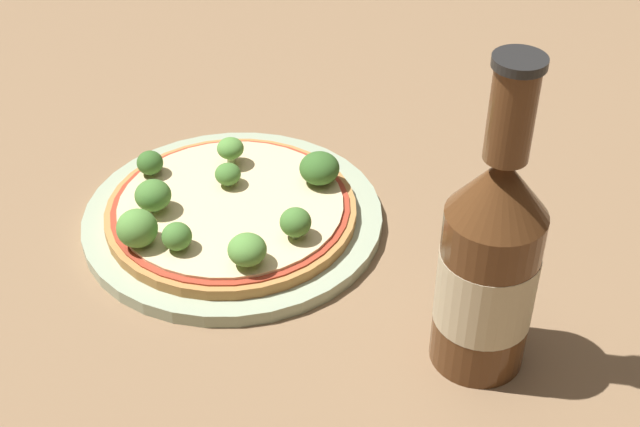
{
  "coord_description": "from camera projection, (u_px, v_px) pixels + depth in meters",
  "views": [
    {
      "loc": [
        0.54,
        -0.34,
        0.48
      ],
      "look_at": [
        0.12,
        0.01,
        0.06
      ],
      "focal_mm": 50.0,
      "sensor_mm": 36.0,
      "label": 1
    }
  ],
  "objects": [
    {
      "name": "broccoli_floret_6",
      "position": [
        177.0,
        236.0,
        0.71
      ],
      "size": [
        0.02,
        0.02,
        0.02
      ],
      "color": "#89A866",
      "rests_on": "pizza"
    },
    {
      "name": "broccoli_floret_8",
      "position": [
        150.0,
        163.0,
        0.79
      ],
      "size": [
        0.02,
        0.02,
        0.02
      ],
      "color": "#89A866",
      "rests_on": "pizza"
    },
    {
      "name": "broccoli_floret_3",
      "position": [
        230.0,
        149.0,
        0.8
      ],
      "size": [
        0.02,
        0.02,
        0.03
      ],
      "color": "#89A866",
      "rests_on": "pizza"
    },
    {
      "name": "plate",
      "position": [
        233.0,
        218.0,
        0.78
      ],
      "size": [
        0.26,
        0.26,
        0.01
      ],
      "color": "#A3B293",
      "rests_on": "ground_plane"
    },
    {
      "name": "pizza",
      "position": [
        231.0,
        209.0,
        0.77
      ],
      "size": [
        0.22,
        0.22,
        0.01
      ],
      "color": "#B77F42",
      "rests_on": "plate"
    },
    {
      "name": "broccoli_floret_5",
      "position": [
        226.0,
        174.0,
        0.78
      ],
      "size": [
        0.02,
        0.02,
        0.02
      ],
      "color": "#89A866",
      "rests_on": "pizza"
    },
    {
      "name": "ground_plane",
      "position": [
        230.0,
        208.0,
        0.8
      ],
      "size": [
        3.0,
        3.0,
        0.0
      ],
      "primitive_type": "plane",
      "color": "#846647"
    },
    {
      "name": "broccoli_floret_0",
      "position": [
        247.0,
        250.0,
        0.69
      ],
      "size": [
        0.03,
        0.03,
        0.03
      ],
      "color": "#89A866",
      "rests_on": "pizza"
    },
    {
      "name": "broccoli_floret_4",
      "position": [
        319.0,
        168.0,
        0.78
      ],
      "size": [
        0.04,
        0.04,
        0.03
      ],
      "color": "#89A866",
      "rests_on": "pizza"
    },
    {
      "name": "broccoli_floret_7",
      "position": [
        297.0,
        222.0,
        0.72
      ],
      "size": [
        0.03,
        0.03,
        0.03
      ],
      "color": "#89A866",
      "rests_on": "pizza"
    },
    {
      "name": "broccoli_floret_2",
      "position": [
        137.0,
        228.0,
        0.71
      ],
      "size": [
        0.03,
        0.03,
        0.03
      ],
      "color": "#89A866",
      "rests_on": "pizza"
    },
    {
      "name": "beer_bottle",
      "position": [
        489.0,
        263.0,
        0.6
      ],
      "size": [
        0.07,
        0.07,
        0.24
      ],
      "color": "#563319",
      "rests_on": "ground_plane"
    },
    {
      "name": "broccoli_floret_1",
      "position": [
        153.0,
        195.0,
        0.74
      ],
      "size": [
        0.03,
        0.03,
        0.03
      ],
      "color": "#89A866",
      "rests_on": "pizza"
    }
  ]
}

